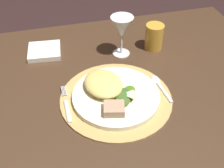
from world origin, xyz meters
TOP-DOWN VIEW (x-y plane):
  - dining_table at (0.00, 0.00)m, footprint 1.39×0.91m
  - placemat at (0.08, -0.04)m, footprint 0.35×0.35m
  - dinner_plate at (0.08, -0.04)m, footprint 0.27×0.27m
  - pasta_serving at (0.05, -0.01)m, footprint 0.14×0.16m
  - salad_greens at (0.10, -0.07)m, footprint 0.08×0.09m
  - bread_piece at (0.05, -0.11)m, footprint 0.07×0.06m
  - fork at (-0.08, -0.04)m, footprint 0.01×0.16m
  - spoon at (0.23, -0.02)m, footprint 0.03×0.14m
  - napkin at (-0.12, 0.26)m, footprint 0.13×0.13m
  - wine_glass at (0.16, 0.19)m, footprint 0.08×0.08m
  - amber_tumbler at (0.29, 0.20)m, footprint 0.07×0.07m

SIDE VIEW (x-z plane):
  - dining_table at x=0.00m, z-range 0.22..0.93m
  - placemat at x=0.08m, z-range 0.71..0.71m
  - spoon at x=0.23m, z-range 0.71..0.72m
  - fork at x=-0.08m, z-range 0.71..0.72m
  - napkin at x=-0.12m, z-range 0.71..0.72m
  - dinner_plate at x=0.08m, z-range 0.71..0.73m
  - salad_greens at x=0.10m, z-range 0.73..0.75m
  - bread_piece at x=0.05m, z-range 0.73..0.75m
  - pasta_serving at x=0.05m, z-range 0.73..0.77m
  - amber_tumbler at x=0.29m, z-range 0.71..0.80m
  - wine_glass at x=0.16m, z-range 0.74..0.89m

